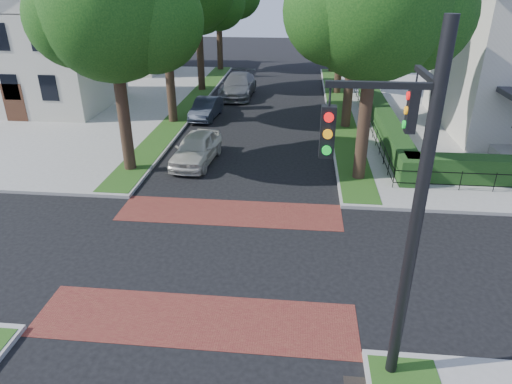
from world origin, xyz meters
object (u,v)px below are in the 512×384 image
traffic_signal (407,196)px  parked_car_middle (206,108)px  parked_car_rear (238,85)px  parked_car_front (196,148)px

traffic_signal → parked_car_middle: (-8.49, 20.80, -4.04)m
parked_car_middle → parked_car_rear: size_ratio=0.68×
parked_car_middle → parked_car_rear: (1.30, 6.24, 0.19)m
parked_car_front → parked_car_rear: bearing=94.1°
parked_car_front → parked_car_middle: (-1.10, 7.94, -0.10)m
parked_car_front → parked_car_middle: size_ratio=1.11×
traffic_signal → parked_car_rear: bearing=104.9°
traffic_signal → parked_car_rear: 28.25m
parked_car_front → parked_car_rear: (0.20, 14.19, 0.09)m
parked_car_middle → parked_car_rear: 6.38m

